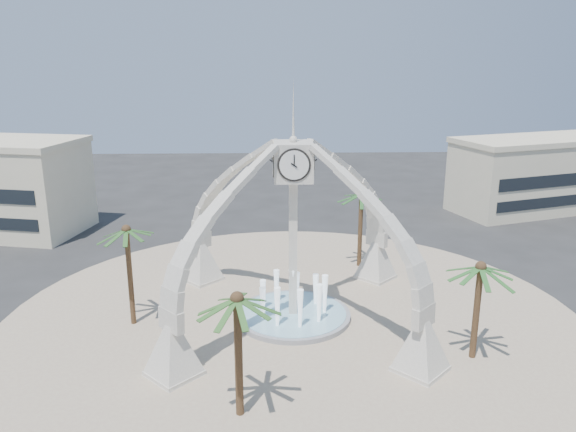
{
  "coord_description": "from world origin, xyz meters",
  "views": [
    {
      "loc": [
        -1.55,
        -35.58,
        17.51
      ],
      "look_at": [
        -0.27,
        2.0,
        6.83
      ],
      "focal_mm": 35.0,
      "sensor_mm": 36.0,
      "label": 1
    }
  ],
  "objects_px": {
    "palm_east": "(481,268)",
    "palm_north": "(361,195)",
    "clock_tower": "(293,229)",
    "fountain": "(293,314)",
    "palm_west": "(126,231)",
    "palm_south": "(237,300)"
  },
  "relations": [
    {
      "from": "clock_tower",
      "to": "palm_west",
      "type": "relative_size",
      "value": 2.4
    },
    {
      "from": "fountain",
      "to": "palm_west",
      "type": "bearing_deg",
      "value": -177.41
    },
    {
      "from": "palm_south",
      "to": "fountain",
      "type": "bearing_deg",
      "value": 73.83
    },
    {
      "from": "clock_tower",
      "to": "palm_west",
      "type": "xyz_separation_m",
      "value": [
        -10.87,
        -0.49,
        0.13
      ]
    },
    {
      "from": "clock_tower",
      "to": "palm_south",
      "type": "xyz_separation_m",
      "value": [
        -3.14,
        -10.85,
        -0.18
      ]
    },
    {
      "from": "fountain",
      "to": "palm_south",
      "type": "xyz_separation_m",
      "value": [
        -3.14,
        -10.85,
        6.02
      ]
    },
    {
      "from": "palm_east",
      "to": "palm_south",
      "type": "xyz_separation_m",
      "value": [
        -13.76,
        -5.16,
        0.54
      ]
    },
    {
      "from": "clock_tower",
      "to": "palm_north",
      "type": "relative_size",
      "value": 2.5
    },
    {
      "from": "palm_west",
      "to": "palm_north",
      "type": "height_order",
      "value": "palm_west"
    },
    {
      "from": "fountain",
      "to": "clock_tower",
      "type": "bearing_deg",
      "value": -90.0
    },
    {
      "from": "clock_tower",
      "to": "palm_north",
      "type": "distance_m",
      "value": 11.68
    },
    {
      "from": "fountain",
      "to": "palm_west",
      "type": "xyz_separation_m",
      "value": [
        -10.87,
        -0.49,
        6.33
      ]
    },
    {
      "from": "fountain",
      "to": "palm_west",
      "type": "distance_m",
      "value": 12.59
    },
    {
      "from": "clock_tower",
      "to": "palm_north",
      "type": "bearing_deg",
      "value": 58.07
    },
    {
      "from": "clock_tower",
      "to": "palm_east",
      "type": "bearing_deg",
      "value": -28.17
    },
    {
      "from": "palm_west",
      "to": "palm_south",
      "type": "relative_size",
      "value": 1.03
    },
    {
      "from": "fountain",
      "to": "palm_east",
      "type": "bearing_deg",
      "value": -28.17
    },
    {
      "from": "fountain",
      "to": "palm_south",
      "type": "relative_size",
      "value": 1.11
    },
    {
      "from": "palm_north",
      "to": "fountain",
      "type": "bearing_deg",
      "value": -121.93
    },
    {
      "from": "palm_east",
      "to": "palm_north",
      "type": "relative_size",
      "value": 0.92
    },
    {
      "from": "palm_east",
      "to": "palm_west",
      "type": "xyz_separation_m",
      "value": [
        -21.48,
        5.19,
        0.84
      ]
    },
    {
      "from": "clock_tower",
      "to": "palm_east",
      "type": "relative_size",
      "value": 2.71
    }
  ]
}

